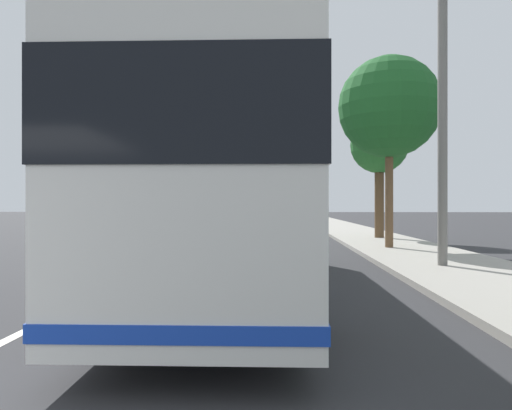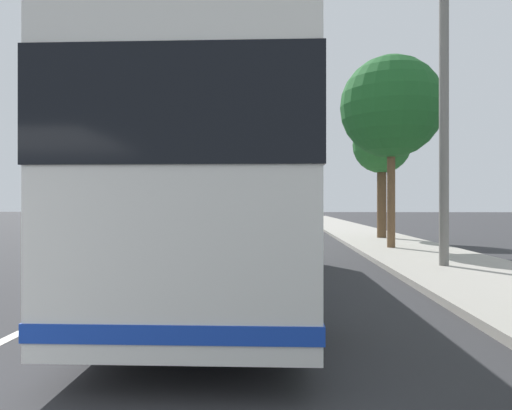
{
  "view_description": "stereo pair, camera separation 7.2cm",
  "coord_description": "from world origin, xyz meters",
  "px_view_note": "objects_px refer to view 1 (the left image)",
  "views": [
    {
      "loc": [
        -1.26,
        -3.31,
        1.65
      ],
      "look_at": [
        7.82,
        -2.88,
        1.65
      ],
      "focal_mm": 32.82,
      "sensor_mm": 36.0,
      "label": 1
    },
    {
      "loc": [
        -1.26,
        -3.38,
        1.65
      ],
      "look_at": [
        7.82,
        -2.88,
        1.65
      ],
      "focal_mm": 32.82,
      "sensor_mm": 36.0,
      "label": 2
    }
  ],
  "objects_px": {
    "car_ahead_same_lane": "(205,218)",
    "utility_pole": "(443,133)",
    "car_behind_bus": "(229,213)",
    "roadside_tree_far_block": "(379,146)",
    "car_oncoming": "(273,216)",
    "roadside_tree_mid_block": "(389,108)",
    "car_side_street": "(271,222)",
    "coach_bus": "(232,190)"
  },
  "relations": [
    {
      "from": "car_ahead_same_lane",
      "to": "utility_pole",
      "type": "xyz_separation_m",
      "value": [
        -22.75,
        -9.58,
        2.76
      ]
    },
    {
      "from": "car_behind_bus",
      "to": "roadside_tree_far_block",
      "type": "relative_size",
      "value": 0.82
    },
    {
      "from": "car_oncoming",
      "to": "utility_pole",
      "type": "distance_m",
      "value": 28.25
    },
    {
      "from": "roadside_tree_mid_block",
      "to": "utility_pole",
      "type": "height_order",
      "value": "roadside_tree_mid_block"
    },
    {
      "from": "car_behind_bus",
      "to": "roadside_tree_mid_block",
      "type": "height_order",
      "value": "roadside_tree_mid_block"
    },
    {
      "from": "car_side_street",
      "to": "roadside_tree_mid_block",
      "type": "bearing_deg",
      "value": -158.43
    },
    {
      "from": "roadside_tree_far_block",
      "to": "coach_bus",
      "type": "bearing_deg",
      "value": 156.32
    },
    {
      "from": "car_oncoming",
      "to": "roadside_tree_mid_block",
      "type": "xyz_separation_m",
      "value": [
        -22.76,
        -4.42,
        4.41
      ]
    },
    {
      "from": "coach_bus",
      "to": "car_oncoming",
      "type": "height_order",
      "value": "coach_bus"
    },
    {
      "from": "car_ahead_same_lane",
      "to": "roadside_tree_far_block",
      "type": "relative_size",
      "value": 0.77
    },
    {
      "from": "car_ahead_same_lane",
      "to": "roadside_tree_far_block",
      "type": "height_order",
      "value": "roadside_tree_far_block"
    },
    {
      "from": "car_ahead_same_lane",
      "to": "roadside_tree_mid_block",
      "type": "height_order",
      "value": "roadside_tree_mid_block"
    },
    {
      "from": "car_ahead_same_lane",
      "to": "utility_pole",
      "type": "bearing_deg",
      "value": 21.78
    },
    {
      "from": "car_ahead_same_lane",
      "to": "utility_pole",
      "type": "distance_m",
      "value": 24.84
    },
    {
      "from": "coach_bus",
      "to": "car_oncoming",
      "type": "bearing_deg",
      "value": -1.71
    },
    {
      "from": "roadside_tree_mid_block",
      "to": "roadside_tree_far_block",
      "type": "height_order",
      "value": "roadside_tree_mid_block"
    },
    {
      "from": "car_oncoming",
      "to": "car_behind_bus",
      "type": "height_order",
      "value": "car_oncoming"
    },
    {
      "from": "roadside_tree_mid_block",
      "to": "roadside_tree_far_block",
      "type": "relative_size",
      "value": 1.2
    },
    {
      "from": "car_side_street",
      "to": "roadside_tree_far_block",
      "type": "distance_m",
      "value": 7.81
    },
    {
      "from": "car_side_street",
      "to": "utility_pole",
      "type": "xyz_separation_m",
      "value": [
        -14.64,
        -4.56,
        2.76
      ]
    },
    {
      "from": "roadside_tree_mid_block",
      "to": "coach_bus",
      "type": "bearing_deg",
      "value": 147.78
    },
    {
      "from": "coach_bus",
      "to": "car_side_street",
      "type": "bearing_deg",
      "value": -2.42
    },
    {
      "from": "car_ahead_same_lane",
      "to": "car_side_street",
      "type": "relative_size",
      "value": 1.11
    },
    {
      "from": "car_ahead_same_lane",
      "to": "car_oncoming",
      "type": "height_order",
      "value": "car_oncoming"
    },
    {
      "from": "car_behind_bus",
      "to": "utility_pole",
      "type": "relative_size",
      "value": 0.69
    },
    {
      "from": "roadside_tree_far_block",
      "to": "car_behind_bus",
      "type": "bearing_deg",
      "value": 17.85
    },
    {
      "from": "roadside_tree_mid_block",
      "to": "car_ahead_same_lane",
      "type": "bearing_deg",
      "value": 27.96
    },
    {
      "from": "car_ahead_same_lane",
      "to": "roadside_tree_mid_block",
      "type": "distance_m",
      "value": 20.6
    },
    {
      "from": "coach_bus",
      "to": "roadside_tree_mid_block",
      "type": "relative_size",
      "value": 1.57
    },
    {
      "from": "car_side_street",
      "to": "roadside_tree_far_block",
      "type": "bearing_deg",
      "value": -134.67
    },
    {
      "from": "roadside_tree_far_block",
      "to": "utility_pole",
      "type": "distance_m",
      "value": 10.11
    },
    {
      "from": "car_behind_bus",
      "to": "utility_pole",
      "type": "xyz_separation_m",
      "value": [
        -42.72,
        -9.94,
        2.77
      ]
    },
    {
      "from": "car_behind_bus",
      "to": "roadside_tree_mid_block",
      "type": "bearing_deg",
      "value": 17.61
    },
    {
      "from": "car_side_street",
      "to": "car_behind_bus",
      "type": "relative_size",
      "value": 0.85
    },
    {
      "from": "car_behind_bus",
      "to": "car_side_street",
      "type": "bearing_deg",
      "value": 13.92
    },
    {
      "from": "roadside_tree_mid_block",
      "to": "utility_pole",
      "type": "relative_size",
      "value": 1.01
    },
    {
      "from": "coach_bus",
      "to": "car_ahead_same_lane",
      "type": "bearing_deg",
      "value": 9.27
    },
    {
      "from": "car_oncoming",
      "to": "roadside_tree_far_block",
      "type": "bearing_deg",
      "value": -162.8
    },
    {
      "from": "car_side_street",
      "to": "utility_pole",
      "type": "height_order",
      "value": "utility_pole"
    },
    {
      "from": "coach_bus",
      "to": "car_oncoming",
      "type": "distance_m",
      "value": 30.54
    },
    {
      "from": "roadside_tree_mid_block",
      "to": "roadside_tree_far_block",
      "type": "bearing_deg",
      "value": -8.27
    },
    {
      "from": "car_side_street",
      "to": "roadside_tree_mid_block",
      "type": "relative_size",
      "value": 0.58
    }
  ]
}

